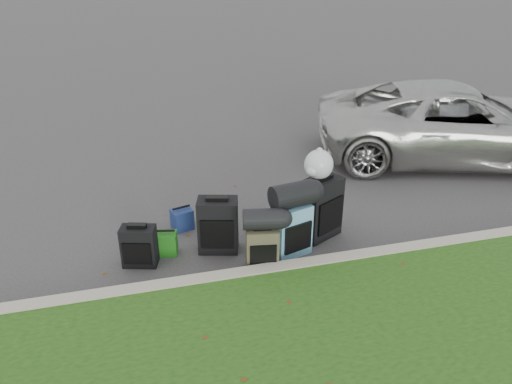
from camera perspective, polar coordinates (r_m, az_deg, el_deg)
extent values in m
plane|color=#383535|center=(6.92, 1.22, -4.71)|extent=(120.00, 120.00, 0.00)
cube|color=#9E937F|center=(6.08, 3.82, -8.78)|extent=(120.00, 0.18, 0.15)
imported|color=#B7B7B2|center=(9.84, 21.92, 7.39)|extent=(5.44, 3.70, 1.38)
cube|color=black|center=(6.31, -13.20, -6.05)|extent=(0.47, 0.34, 0.52)
cube|color=black|center=(6.40, -4.37, -3.82)|extent=(0.57, 0.42, 0.73)
cube|color=#3C3926|center=(6.10, 0.72, -6.43)|extent=(0.42, 0.30, 0.53)
cube|color=teal|center=(6.33, 4.02, -4.36)|extent=(0.54, 0.41, 0.68)
cube|color=black|center=(6.72, 7.36, -1.83)|extent=(0.65, 0.55, 0.84)
cube|color=#1D6616|center=(6.51, -10.17, -5.80)|extent=(0.30, 0.26, 0.30)
cube|color=navy|center=(7.03, -8.44, -3.10)|extent=(0.32, 0.28, 0.30)
cylinder|color=black|center=(5.91, 0.79, -3.11)|extent=(0.51, 0.34, 0.25)
cylinder|color=black|center=(6.10, 4.27, -0.34)|extent=(0.60, 0.40, 0.31)
sphere|color=silver|center=(6.50, 7.18, 3.12)|extent=(0.38, 0.38, 0.38)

